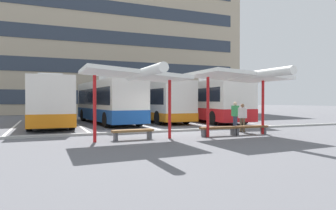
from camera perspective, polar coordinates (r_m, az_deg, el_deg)
name	(u,v)px	position (r m, az deg, el deg)	size (l,w,h in m)	color
ground_plane	(168,132)	(16.71, -0.01, -5.09)	(160.00, 160.00, 0.00)	slate
terminal_building	(90,46)	(46.99, -14.58, 10.80)	(44.51, 12.56, 22.50)	tan
coach_bus_0	(50,102)	(23.07, -21.37, 0.46)	(2.67, 12.45, 3.47)	silver
coach_bus_1	(108,102)	(23.32, -11.29, 0.53)	(3.38, 10.42, 3.52)	silver
coach_bus_2	(155,102)	(25.03, -2.43, 0.62)	(2.74, 10.14, 3.49)	silver
coach_bus_3	(205,102)	(25.63, 7.08, 0.63)	(3.66, 11.59, 3.57)	silver
lane_stripe_0	(14,127)	(22.34, -27.11, -3.68)	(0.16, 14.00, 0.01)	white
lane_stripe_1	(78,125)	(22.38, -16.62, -3.61)	(0.16, 14.00, 0.01)	white
lane_stripe_2	(134,123)	(23.15, -6.50, -3.43)	(0.16, 14.00, 0.01)	white
lane_stripe_3	(182,122)	(24.58, 2.70, -3.18)	(0.16, 14.00, 0.01)	white
lane_stripe_4	(225,120)	(26.57, 10.70, -2.89)	(0.16, 14.00, 0.01)	white
waiting_shelter_0	(136,76)	(12.96, -6.12, 5.54)	(4.36, 5.01, 3.08)	red
bench_0	(133,132)	(13.44, -6.67, -5.09)	(1.88, 0.51, 0.45)	brown
waiting_shelter_1	(240,77)	(15.04, 13.48, 5.14)	(4.24, 5.36, 3.12)	red
bench_1	(219,129)	(14.96, 9.56, -4.48)	(1.94, 0.51, 0.45)	brown
bench_2	(250,128)	(15.92, 15.23, -4.18)	(1.95, 0.52, 0.45)	brown
platform_kerb	(168,131)	(16.64, 0.08, -4.91)	(44.00, 0.24, 0.12)	#ADADA8
waiting_passenger_0	(235,114)	(17.95, 12.58, -1.64)	(0.22, 0.48, 1.66)	#33384C
waiting_passenger_1	(242,116)	(17.06, 13.89, -2.03)	(0.47, 0.47, 1.55)	brown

